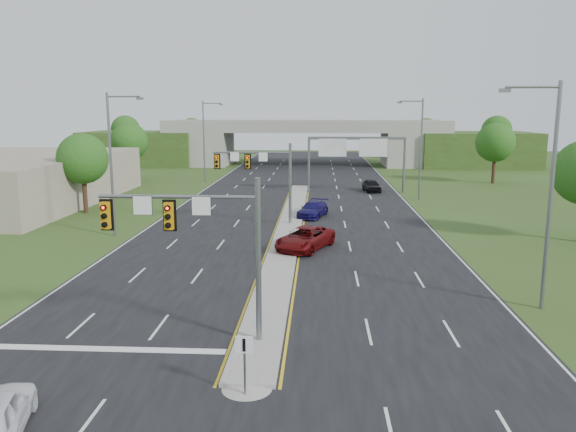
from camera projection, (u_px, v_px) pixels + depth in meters
The scene contains 25 objects.
ground at pixel (259, 343), 23.59m from camera, with size 240.00×240.00×0.00m, color #334518.
road at pixel (295, 206), 57.94m from camera, with size 24.00×160.00×0.02m, color black.
median at pixel (289, 229), 46.15m from camera, with size 2.00×54.00×0.16m, color gray.
median_nose at pixel (247, 387), 19.64m from camera, with size 2.00×2.00×0.16m, color gray.
lane_markings at pixel (286, 216), 52.00m from camera, with size 23.72×160.00×0.01m.
signal_mast_near at pixel (202, 233), 22.78m from camera, with size 6.62×0.60×7.00m.
signal_mast_far at pixel (263, 170), 47.31m from camera, with size 6.62×0.60×7.00m.
keep_right_sign at pixel (244, 355), 18.87m from camera, with size 0.60×0.13×2.20m.
sign_gantry at pixel (355, 149), 66.35m from camera, with size 11.58×0.44×6.67m.
overpass at pixel (306, 146), 101.46m from camera, with size 80.00×14.00×8.10m.
lightpole_l_mid at pixel (113, 158), 42.83m from camera, with size 2.85×0.25×11.00m.
lightpole_l_far at pixel (205, 137), 77.19m from camera, with size 2.85×0.25×11.00m.
lightpole_r_near at pixel (547, 186), 26.65m from camera, with size 2.85×0.25×11.00m.
lightpole_r_far at pixel (419, 144), 61.00m from camera, with size 2.85×0.25×11.00m.
tree_l_near at pixel (83, 159), 53.19m from camera, with size 4.80×4.80×7.60m.
tree_l_mid at pixel (129, 141), 77.88m from camera, with size 5.20×5.20×8.12m.
tree_r_mid at pixel (495, 143), 75.14m from camera, with size 5.20×5.20×8.12m.
tree_back_a at pixel (126, 130), 116.87m from camera, with size 6.00×6.00×8.85m.
tree_back_b at pixel (192, 132), 116.16m from camera, with size 5.60×5.60×8.32m.
tree_back_c at pixel (426, 132), 113.53m from camera, with size 5.60×5.60×8.32m.
tree_back_d at pixel (497, 131), 112.70m from camera, with size 6.00×6.00×8.85m.
commercial_building at pixel (11, 180), 59.13m from camera, with size 18.00×30.00×5.00m, color gray.
car_far_a at pixel (305, 238), 39.46m from camera, with size 2.60×5.65×1.57m, color #5A0909.
car_far_b at pixel (313, 209), 51.67m from camera, with size 1.98×4.88×1.42m, color #120C4B.
car_far_c at pixel (372, 185), 68.18m from camera, with size 1.74×4.33×1.47m, color black.
Camera 1 is at (2.45, -22.11, 9.58)m, focal length 35.00 mm.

